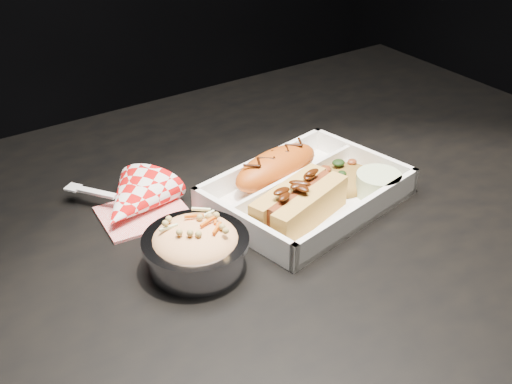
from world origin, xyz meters
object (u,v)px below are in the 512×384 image
fried_pastry (276,167)px  napkin_fork (133,203)px  foil_coleslaw_cup (196,246)px  hotdog (299,201)px  dining_table (260,261)px  food_tray (306,195)px

fried_pastry → napkin_fork: size_ratio=0.92×
foil_coleslaw_cup → napkin_fork: same height
napkin_fork → fried_pastry: bearing=40.7°
hotdog → foil_coleslaw_cup: same height
dining_table → food_tray: bearing=-22.6°
food_tray → fried_pastry: size_ratio=1.91×
food_tray → napkin_fork: 0.23m
fried_pastry → foil_coleslaw_cup: foil_coleslaw_cup is taller
hotdog → dining_table: bearing=90.6°
food_tray → hotdog: size_ratio=1.93×
fried_pastry → hotdog: hotdog is taller
foil_coleslaw_cup → napkin_fork: bearing=94.7°
fried_pastry → napkin_fork: 0.20m
napkin_fork → dining_table: bearing=26.3°
dining_table → napkin_fork: 0.20m
fried_pastry → foil_coleslaw_cup: size_ratio=1.20×
napkin_fork → hotdog: bearing=15.0°
food_tray → foil_coleslaw_cup: (-0.19, -0.04, 0.02)m
dining_table → napkin_fork: (-0.15, 0.08, 0.11)m
fried_pastry → foil_coleslaw_cup: (-0.18, -0.09, -0.00)m
dining_table → fried_pastry: fried_pastry is taller
food_tray → foil_coleslaw_cup: 0.20m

